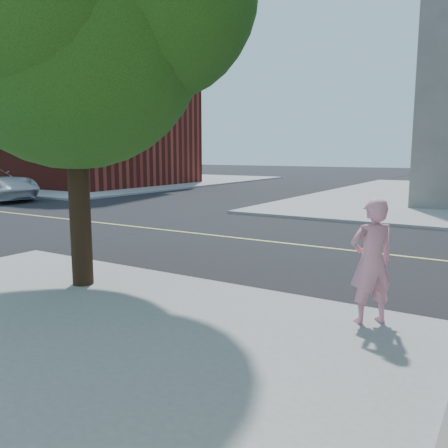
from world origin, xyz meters
The scene contains 6 objects.
ground centered at (0.00, 0.00, 0.00)m, with size 140.00×140.00×0.00m, color black.
road_ew centered at (0.00, 4.50, 0.01)m, with size 140.00×9.00×0.01m, color black.
sidewalk_nw centered at (-23.00, 21.50, 0.06)m, with size 26.00×25.00×0.12m, color gray.
church centered at (-20.00, 18.00, 7.18)m, with size 15.20×12.00×14.40m.
office_block centered at (-32.00, 21.98, 9.12)m, with size 12.00×14.08×18.00m.
man_on_phone centered at (7.17, -0.67, 1.00)m, with size 0.64×0.42×1.75m, color pink.
Camera 1 is at (8.74, -7.06, 2.48)m, focal length 37.51 mm.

